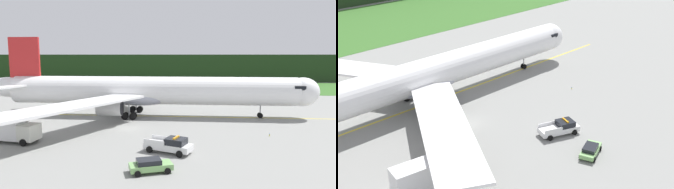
{
  "view_description": "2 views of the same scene",
  "coord_description": "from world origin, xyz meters",
  "views": [
    {
      "loc": [
        8.54,
        -44.2,
        11.03
      ],
      "look_at": [
        5.49,
        7.75,
        4.15
      ],
      "focal_mm": 32.16,
      "sensor_mm": 36.0,
      "label": 1
    },
    {
      "loc": [
        -33.72,
        -40.54,
        28.15
      ],
      "look_at": [
        4.93,
        -3.04,
        3.78
      ],
      "focal_mm": 45.3,
      "sensor_mm": 36.0,
      "label": 2
    }
  ],
  "objects": [
    {
      "name": "ground",
      "position": [
        0.0,
        0.0,
        0.0
      ],
      "size": [
        320.0,
        320.0,
        0.0
      ],
      "primitive_type": "plane",
      "color": "gray"
    },
    {
      "name": "grass_verge",
      "position": [
        0.0,
        58.43,
        0.02
      ],
      "size": [
        320.0,
        38.67,
        0.04
      ],
      "primitive_type": "cube",
      "color": "#366627",
      "rests_on": "ground"
    },
    {
      "name": "distant_tree_line",
      "position": [
        0.0,
        82.95,
        5.57
      ],
      "size": [
        288.0,
        6.45,
        11.14
      ],
      "primitive_type": "cube",
      "color": "#20351B",
      "rests_on": "ground"
    },
    {
      "name": "taxiway_centerline_main",
      "position": [
        2.52,
        9.08,
        0.0
      ],
      "size": [
        80.72,
        2.13,
        0.01
      ],
      "primitive_type": "cube",
      "rotation": [
        0.0,
        0.0,
        -0.02
      ],
      "color": "yellow",
      "rests_on": "ground"
    },
    {
      "name": "airliner",
      "position": [
        1.61,
        9.1,
        4.56
      ],
      "size": [
        59.74,
        52.81,
        14.25
      ],
      "color": "white",
      "rests_on": "ground"
    },
    {
      "name": "ops_pickup_truck",
      "position": [
        6.82,
        -11.25,
        0.9
      ],
      "size": [
        5.81,
        3.97,
        1.94
      ],
      "color": "white",
      "rests_on": "ground"
    },
    {
      "name": "catering_truck",
      "position": [
        -13.42,
        -8.28,
        1.82
      ],
      "size": [
        6.81,
        3.61,
        3.63
      ],
      "color": "silver",
      "rests_on": "ground"
    },
    {
      "name": "staff_car",
      "position": [
        5.27,
        -17.1,
        0.7
      ],
      "size": [
        4.37,
        2.93,
        1.3
      ],
      "color": "#7BB364",
      "rests_on": "ground"
    },
    {
      "name": "taxiway_edge_light_east",
      "position": [
        20.05,
        -3.56,
        0.21
      ],
      "size": [
        0.12,
        0.12,
        0.39
      ],
      "color": "yellow",
      "rests_on": "ground"
    }
  ]
}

